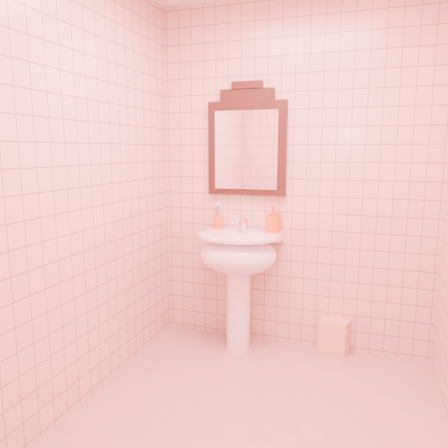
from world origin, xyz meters
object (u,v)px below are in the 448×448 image
(pedestal_sink, at_px, (238,262))
(toothbrush_cup, at_px, (218,222))
(soap_dispenser, at_px, (273,219))
(mirror, at_px, (247,144))
(towel, at_px, (334,336))

(pedestal_sink, bearing_deg, toothbrush_cup, 140.17)
(soap_dispenser, bearing_deg, mirror, 178.46)
(pedestal_sink, height_order, toothbrush_cup, toothbrush_cup)
(mirror, height_order, towel, mirror)
(pedestal_sink, distance_m, mirror, 0.86)
(pedestal_sink, distance_m, soap_dispenser, 0.40)
(towel, bearing_deg, pedestal_sink, -166.06)
(toothbrush_cup, relative_size, soap_dispenser, 0.90)
(mirror, bearing_deg, towel, -2.73)
(towel, bearing_deg, soap_dispenser, -178.01)
(toothbrush_cup, relative_size, towel, 0.73)
(mirror, bearing_deg, toothbrush_cup, -173.67)
(toothbrush_cup, bearing_deg, soap_dispenser, -3.29)
(soap_dispenser, bearing_deg, toothbrush_cup, -172.34)
(towel, bearing_deg, mirror, 177.27)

